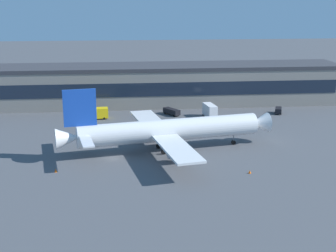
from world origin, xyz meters
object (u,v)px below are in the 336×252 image
object	(u,v)px
catering_truck	(210,110)
fuel_truck	(94,113)
airliner	(166,130)
traffic_cone_0	(250,172)
belt_loader	(172,111)
follow_me_car	(278,110)
traffic_cone_1	(56,170)

from	to	relation	value
catering_truck	fuel_truck	distance (m)	34.87
catering_truck	airliner	bearing A→B (deg)	-118.11
traffic_cone_0	belt_loader	bearing A→B (deg)	101.84
belt_loader	follow_me_car	world-z (taller)	belt_loader
catering_truck	traffic_cone_1	bearing A→B (deg)	-133.95
follow_me_car	traffic_cone_1	xyz separation A→B (m)	(-63.30, -45.27, -0.72)
airliner	traffic_cone_1	world-z (taller)	airliner
traffic_cone_1	airliner	bearing A→B (deg)	25.81
traffic_cone_0	catering_truck	bearing A→B (deg)	89.69
follow_me_car	catering_truck	xyz separation A→B (m)	(-22.54, -2.98, 1.20)
catering_truck	fuel_truck	size ratio (longest dim) A/B	0.87
follow_me_car	traffic_cone_1	size ratio (longest dim) A/B	6.46
catering_truck	fuel_truck	bearing A→B (deg)	176.89
catering_truck	traffic_cone_1	size ratio (longest dim) A/B	10.11
airliner	traffic_cone_0	bearing A→B (deg)	-46.09
belt_loader	catering_truck	bearing A→B (deg)	-22.35
airliner	traffic_cone_0	world-z (taller)	airliner
belt_loader	traffic_cone_0	size ratio (longest dim) A/B	8.70
fuel_truck	catering_truck	bearing A→B (deg)	-3.11
belt_loader	follow_me_car	size ratio (longest dim) A/B	1.36
belt_loader	follow_me_car	xyz separation A→B (m)	(33.61, -1.57, -0.06)
follow_me_car	catering_truck	distance (m)	22.77
belt_loader	traffic_cone_1	distance (m)	55.46
follow_me_car	traffic_cone_0	xyz separation A→B (m)	(-22.79, -50.03, -0.72)
airliner	catering_truck	distance (m)	34.61
fuel_truck	traffic_cone_0	bearing A→B (deg)	-54.77
airliner	traffic_cone_1	bearing A→B (deg)	-154.19
catering_truck	follow_me_car	bearing A→B (deg)	7.54
airliner	fuel_truck	bearing A→B (deg)	119.87
follow_me_car	catering_truck	bearing A→B (deg)	-172.46
traffic_cone_0	traffic_cone_1	xyz separation A→B (m)	(-40.51, 4.76, -0.00)
belt_loader	traffic_cone_0	bearing A→B (deg)	-78.16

